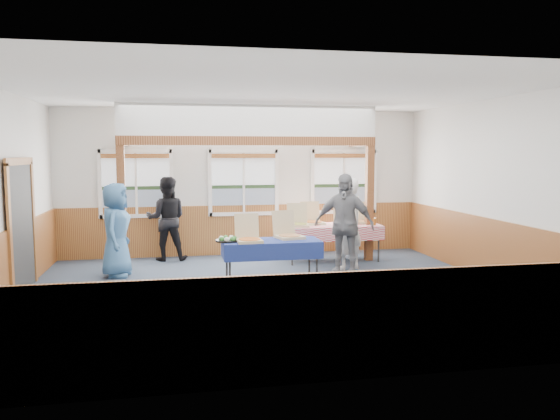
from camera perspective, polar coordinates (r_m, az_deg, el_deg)
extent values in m
plane|color=#283141|center=(8.92, -1.00, -8.66)|extent=(8.00, 8.00, 0.00)
plane|color=white|center=(8.68, -1.04, 12.25)|extent=(8.00, 8.00, 0.00)
plane|color=silver|center=(12.11, -3.85, 2.88)|extent=(8.00, 0.00, 8.00)
plane|color=silver|center=(5.25, 5.49, -1.20)|extent=(8.00, 0.00, 8.00)
plane|color=silver|center=(10.13, 21.89, 1.86)|extent=(0.00, 8.00, 8.00)
cube|color=brown|center=(12.18, -3.80, -2.06)|extent=(7.98, 0.05, 1.10)
cube|color=brown|center=(5.51, 5.30, -12.07)|extent=(7.98, 0.05, 1.10)
cube|color=brown|center=(9.03, -26.86, -5.55)|extent=(0.05, 6.98, 1.10)
cube|color=brown|center=(10.24, 21.55, -4.02)|extent=(0.05, 6.98, 1.10)
cube|color=#2E2E2E|center=(9.80, -25.47, -1.65)|extent=(0.06, 1.30, 2.10)
cube|color=white|center=(12.04, -14.71, -0.61)|extent=(1.52, 0.05, 0.08)
cube|color=white|center=(11.97, -14.89, 5.96)|extent=(1.52, 0.05, 0.08)
cube|color=white|center=(12.06, -18.31, 2.58)|extent=(0.08, 0.05, 1.46)
cube|color=white|center=(11.96, -11.26, 2.74)|extent=(0.08, 0.05, 1.46)
cube|color=white|center=(11.99, -14.80, 2.67)|extent=(0.05, 0.05, 1.30)
cube|color=slate|center=(12.05, -14.74, 0.83)|extent=(1.40, 0.02, 0.52)
cube|color=#1E351A|center=(12.03, -14.78, 2.24)|extent=(1.40, 0.02, 0.08)
cube|color=silver|center=(12.01, -14.83, 4.10)|extent=(1.40, 0.02, 0.70)
cube|color=brown|center=(11.95, -14.88, 5.48)|extent=(1.40, 0.07, 0.10)
cube|color=white|center=(12.11, -3.79, -0.40)|extent=(1.52, 0.05, 0.08)
cube|color=white|center=(12.03, -3.84, 6.15)|extent=(1.52, 0.05, 0.08)
cube|color=white|center=(11.98, -7.33, 2.81)|extent=(0.08, 0.05, 1.46)
cube|color=white|center=(12.16, -0.35, 2.91)|extent=(0.08, 0.05, 1.46)
cube|color=white|center=(12.05, -3.81, 2.87)|extent=(0.05, 0.05, 1.30)
cube|color=slate|center=(12.11, -3.82, 1.03)|extent=(1.40, 0.02, 0.52)
cube|color=#1E351A|center=(12.09, -3.83, 2.45)|extent=(1.40, 0.02, 0.08)
cube|color=silver|center=(12.07, -3.85, 4.29)|extent=(1.40, 0.02, 0.70)
cube|color=brown|center=(12.01, -3.82, 5.67)|extent=(1.40, 0.07, 0.10)
cube|color=white|center=(12.59, 6.65, -0.18)|extent=(1.52, 0.05, 0.08)
cube|color=white|center=(12.52, 6.73, 6.12)|extent=(1.52, 0.05, 0.08)
cube|color=white|center=(12.34, 3.41, 2.94)|extent=(0.08, 0.05, 1.46)
cube|color=white|center=(12.78, 9.86, 2.97)|extent=(0.08, 0.05, 1.46)
cube|color=white|center=(12.54, 6.69, 2.96)|extent=(0.05, 0.05, 1.30)
cube|color=slate|center=(12.60, 6.62, 1.20)|extent=(1.40, 0.02, 0.52)
cube|color=#1E351A|center=(12.58, 6.63, 2.56)|extent=(1.40, 0.02, 0.08)
cube|color=silver|center=(12.56, 6.65, 4.33)|extent=(1.40, 0.02, 0.70)
cube|color=brown|center=(12.50, 6.75, 5.66)|extent=(1.40, 0.07, 0.10)
cube|color=#532912|center=(10.90, -16.20, 0.20)|extent=(0.15, 0.15, 2.40)
cube|color=#532912|center=(11.55, 9.31, 0.68)|extent=(0.15, 0.15, 2.40)
cube|color=#532912|center=(10.90, -3.11, 7.22)|extent=(5.15, 0.18, 0.18)
cylinder|color=#2E2E2E|center=(9.11, -5.27, -6.00)|extent=(0.04, 0.04, 0.73)
cylinder|color=#2E2E2E|center=(9.65, -5.59, -5.33)|extent=(0.04, 0.04, 0.73)
cylinder|color=#2E2E2E|center=(9.37, 3.89, -5.66)|extent=(0.04, 0.04, 0.73)
cylinder|color=#2E2E2E|center=(9.89, 3.07, -5.03)|extent=(0.04, 0.04, 0.73)
cube|color=#2E2E2E|center=(9.41, -0.93, -3.30)|extent=(1.71, 0.95, 0.03)
cube|color=navy|center=(9.41, -0.93, -3.19)|extent=(1.78, 1.02, 0.01)
cube|color=navy|center=(9.08, -0.53, -4.45)|extent=(1.64, 0.31, 0.28)
cube|color=navy|center=(9.78, -1.29, -3.68)|extent=(1.64, 0.31, 0.28)
cylinder|color=#2E2E2E|center=(10.96, 1.29, -3.93)|extent=(0.04, 0.04, 0.73)
cylinder|color=#2E2E2E|center=(11.63, 0.57, -3.35)|extent=(0.04, 0.04, 0.73)
cylinder|color=#2E2E2E|center=(11.48, 10.27, -3.57)|extent=(0.04, 0.04, 0.73)
cylinder|color=#2E2E2E|center=(12.12, 9.09, -3.05)|extent=(0.04, 0.04, 0.73)
cube|color=#2E2E2E|center=(11.46, 5.41, -1.65)|extent=(1.97, 0.86, 0.03)
cube|color=#B31224|center=(11.46, 5.41, -1.56)|extent=(2.03, 0.92, 0.01)
cube|color=#B31224|center=(11.07, 6.03, -2.59)|extent=(2.01, 0.05, 0.28)
cube|color=#B31224|center=(11.89, 4.81, -1.97)|extent=(2.01, 0.05, 0.28)
cube|color=tan|center=(9.20, -3.22, -3.24)|extent=(0.43, 0.43, 0.05)
cylinder|color=#CB6B2F|center=(9.19, -3.23, -3.05)|extent=(0.38, 0.38, 0.01)
cube|color=tan|center=(9.41, -3.50, -1.63)|extent=(0.42, 0.12, 0.41)
cube|color=tan|center=(9.58, 1.02, -2.85)|extent=(0.52, 0.52, 0.05)
cylinder|color=tan|center=(9.58, 1.02, -2.66)|extent=(0.45, 0.45, 0.01)
cube|color=tan|center=(9.78, 0.37, -1.28)|extent=(0.44, 0.20, 0.42)
cube|color=tan|center=(11.14, 1.90, -1.61)|extent=(0.47, 0.47, 0.05)
cylinder|color=gold|center=(11.13, 1.90, -1.46)|extent=(0.41, 0.41, 0.01)
cube|color=tan|center=(11.36, 1.78, -0.30)|extent=(0.43, 0.15, 0.41)
cube|color=tan|center=(11.51, 3.53, -1.37)|extent=(0.44, 0.44, 0.05)
cylinder|color=#CB6B2F|center=(11.50, 3.53, -1.22)|extent=(0.38, 0.38, 0.01)
cube|color=tan|center=(11.72, 3.16, -0.12)|extent=(0.42, 0.12, 0.41)
cube|color=tan|center=(11.41, 6.78, -1.47)|extent=(0.41, 0.41, 0.04)
cylinder|color=gold|center=(11.41, 6.78, -1.33)|extent=(0.36, 0.36, 0.01)
cube|color=tan|center=(11.61, 6.52, -0.31)|extent=(0.39, 0.12, 0.38)
cube|color=tan|center=(11.75, 8.32, -1.28)|extent=(0.42, 0.42, 0.05)
cylinder|color=tan|center=(11.74, 8.32, -1.13)|extent=(0.37, 0.37, 0.01)
cube|color=tan|center=(11.95, 8.02, -0.09)|extent=(0.41, 0.12, 0.40)
cylinder|color=black|center=(9.31, -5.49, -3.20)|extent=(0.41, 0.41, 0.03)
cylinder|color=white|center=(9.30, -5.49, -3.04)|extent=(0.09, 0.09, 0.04)
sphere|color=#316D29|center=(9.31, -4.79, -3.00)|extent=(0.09, 0.09, 0.09)
sphere|color=beige|center=(9.39, -5.11, -2.92)|extent=(0.09, 0.09, 0.09)
sphere|color=#316D29|center=(9.41, -5.71, -2.91)|extent=(0.09, 0.09, 0.09)
sphere|color=beige|center=(9.34, -6.14, -2.98)|extent=(0.09, 0.09, 0.09)
sphere|color=#316D29|center=(9.24, -6.09, -3.08)|extent=(0.09, 0.09, 0.09)
sphere|color=beige|center=(9.19, -5.58, -3.12)|extent=(0.09, 0.09, 0.09)
sphere|color=#316D29|center=(9.22, -5.00, -3.09)|extent=(0.09, 0.09, 0.09)
cylinder|color=#8E4C17|center=(11.48, 9.84, -1.21)|extent=(0.07, 0.07, 0.15)
imported|color=white|center=(10.60, 7.17, -1.44)|extent=(0.77, 0.66, 1.78)
imported|color=black|center=(11.68, -11.78, -0.89)|extent=(0.88, 0.70, 1.76)
imported|color=teal|center=(10.37, -16.77, -2.00)|extent=(0.66, 0.91, 1.72)
imported|color=slate|center=(10.05, 6.70, -1.54)|extent=(1.18, 0.97, 1.89)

